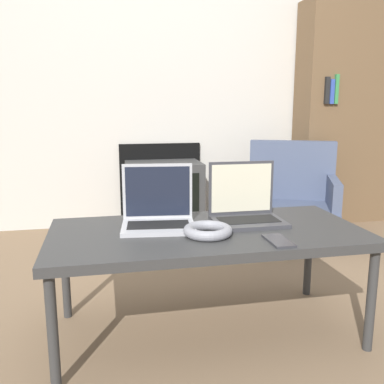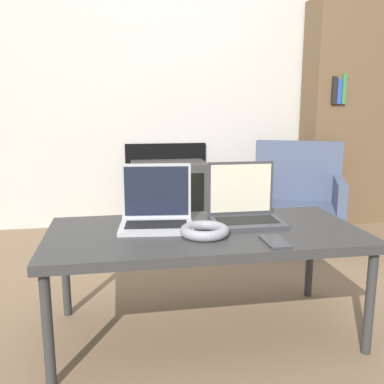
{
  "view_description": "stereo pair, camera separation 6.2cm",
  "coord_description": "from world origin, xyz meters",
  "px_view_note": "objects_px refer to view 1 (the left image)",
  "views": [
    {
      "loc": [
        -0.39,
        -1.42,
        0.93
      ],
      "look_at": [
        0.0,
        0.46,
        0.54
      ],
      "focal_mm": 40.0,
      "sensor_mm": 36.0,
      "label": 1
    },
    {
      "loc": [
        -0.33,
        -1.43,
        0.93
      ],
      "look_at": [
        0.0,
        0.46,
        0.54
      ],
      "focal_mm": 40.0,
      "sensor_mm": 36.0,
      "label": 2
    }
  ],
  "objects_px": {
    "laptop_left": "(158,212)",
    "headphones": "(208,231)",
    "laptop_right": "(245,208)",
    "tv": "(164,197)",
    "phone": "(279,241)",
    "armchair": "(291,191)"
  },
  "relations": [
    {
      "from": "laptop_left",
      "to": "laptop_right",
      "type": "relative_size",
      "value": 1.07
    },
    {
      "from": "headphones",
      "to": "phone",
      "type": "bearing_deg",
      "value": -29.05
    },
    {
      "from": "laptop_left",
      "to": "phone",
      "type": "height_order",
      "value": "laptop_left"
    },
    {
      "from": "tv",
      "to": "laptop_right",
      "type": "bearing_deg",
      "value": -83.93
    },
    {
      "from": "laptop_right",
      "to": "tv",
      "type": "bearing_deg",
      "value": 96.45
    },
    {
      "from": "laptop_left",
      "to": "laptop_right",
      "type": "bearing_deg",
      "value": 6.39
    },
    {
      "from": "headphones",
      "to": "tv",
      "type": "distance_m",
      "value": 1.6
    },
    {
      "from": "tv",
      "to": "armchair",
      "type": "height_order",
      "value": "armchair"
    },
    {
      "from": "headphones",
      "to": "phone",
      "type": "relative_size",
      "value": 1.25
    },
    {
      "from": "laptop_left",
      "to": "tv",
      "type": "height_order",
      "value": "laptop_left"
    },
    {
      "from": "laptop_right",
      "to": "armchair",
      "type": "distance_m",
      "value": 1.36
    },
    {
      "from": "phone",
      "to": "laptop_left",
      "type": "bearing_deg",
      "value": 143.26
    },
    {
      "from": "headphones",
      "to": "phone",
      "type": "distance_m",
      "value": 0.27
    },
    {
      "from": "laptop_right",
      "to": "headphones",
      "type": "bearing_deg",
      "value": -140.27
    },
    {
      "from": "armchair",
      "to": "headphones",
      "type": "bearing_deg",
      "value": -102.26
    },
    {
      "from": "laptop_left",
      "to": "laptop_right",
      "type": "xyz_separation_m",
      "value": [
        0.37,
        0.0,
        0.0
      ]
    },
    {
      "from": "laptop_left",
      "to": "armchair",
      "type": "bearing_deg",
      "value": 51.97
    },
    {
      "from": "phone",
      "to": "armchair",
      "type": "relative_size",
      "value": 0.19
    },
    {
      "from": "laptop_left",
      "to": "headphones",
      "type": "relative_size",
      "value": 1.67
    },
    {
      "from": "laptop_right",
      "to": "phone",
      "type": "bearing_deg",
      "value": -84.69
    },
    {
      "from": "laptop_left",
      "to": "phone",
      "type": "relative_size",
      "value": 2.09
    },
    {
      "from": "laptop_left",
      "to": "headphones",
      "type": "bearing_deg",
      "value": -38.99
    }
  ]
}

